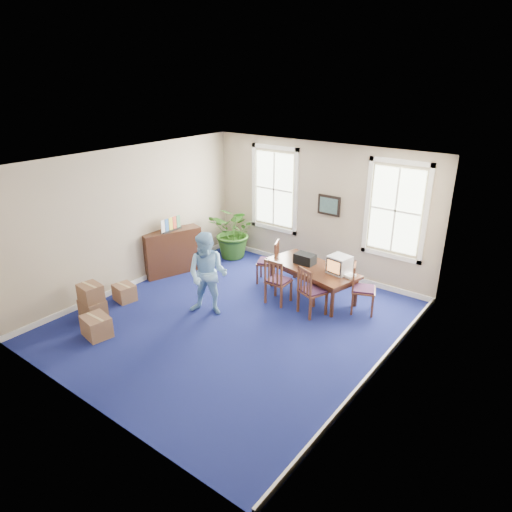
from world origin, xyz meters
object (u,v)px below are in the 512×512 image
Objects in this scene: conference_table at (312,281)px; cardboard_boxes at (101,301)px; credenza at (172,251)px; chair_near_left at (279,280)px; man at (208,274)px; potted_plant at (235,232)px; crt_tv at (339,265)px.

conference_table is 1.54× the size of cardboard_boxes.
credenza is (-3.41, -0.99, 0.21)m from conference_table.
credenza is (-2.99, -0.29, 0.05)m from chair_near_left.
chair_near_left is 3.68m from cardboard_boxes.
man reaches higher than chair_near_left.
cardboard_boxes is (-0.05, -4.18, -0.34)m from potted_plant.
credenza is at bearing 132.39° from man.
man is 1.31× the size of cardboard_boxes.
chair_near_left is 2.81m from potted_plant.
crt_tv is 4.97m from cardboard_boxes.
potted_plant is at bearing 178.25° from crt_tv.
credenza reaches higher than conference_table.
crt_tv is 0.32× the size of credenza.
crt_tv reaches higher than conference_table.
crt_tv is 2.78m from man.
conference_table is at bearing 34.09° from man.
chair_near_left reaches higher than conference_table.
chair_near_left reaches higher than cardboard_boxes.
cardboard_boxes is (-3.49, -3.50, -0.51)m from crt_tv.
cardboard_boxes is at bearing -125.44° from crt_tv.
credenza is at bearing 3.27° from chair_near_left.
chair_near_left is 0.59× the size of man.
potted_plant reaches higher than crt_tv.
potted_plant is at bearing 96.83° from man.
man is at bearing -123.83° from crt_tv.
credenza reaches higher than cardboard_boxes.
potted_plant is 4.20m from cardboard_boxes.
chair_near_left is (-0.42, -0.71, 0.17)m from conference_table.
chair_near_left is at bearing 24.58° from credenza.
conference_table is 1.43× the size of potted_plant.
crt_tv is at bearing -11.26° from potted_plant.
conference_table is 0.84m from chair_near_left.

